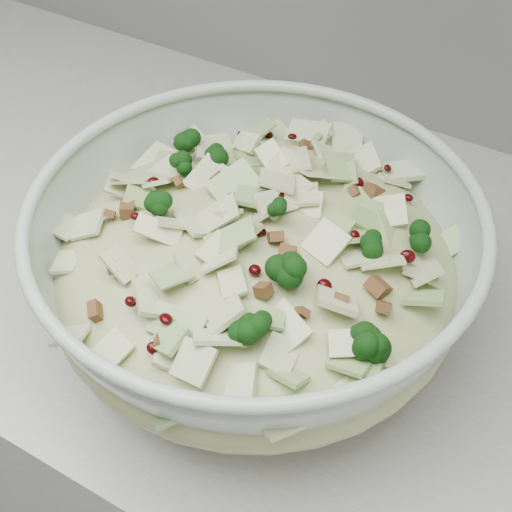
{
  "coord_description": "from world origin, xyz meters",
  "views": [
    {
      "loc": [
        0.48,
        1.25,
        1.41
      ],
      "look_at": [
        0.28,
        1.59,
        1.01
      ],
      "focal_mm": 50.0,
      "sensor_mm": 36.0,
      "label": 1
    }
  ],
  "objects": [
    {
      "name": "counter",
      "position": [
        0.0,
        1.7,
        0.45
      ],
      "size": [
        3.6,
        0.6,
        0.9
      ],
      "primitive_type": "cube",
      "color": "beige",
      "rests_on": "floor"
    },
    {
      "name": "mixing_bowl",
      "position": [
        0.27,
        1.6,
        0.98
      ],
      "size": [
        0.39,
        0.39,
        0.15
      ],
      "rotation": [
        0.0,
        0.0,
        0.07
      ],
      "color": "#AEBFAE",
      "rests_on": "counter"
    },
    {
      "name": "salad",
      "position": [
        0.27,
        1.6,
        1.0
      ],
      "size": [
        0.42,
        0.42,
        0.15
      ],
      "rotation": [
        0.0,
        0.0,
        0.27
      ],
      "color": "#B2B67C",
      "rests_on": "mixing_bowl"
    }
  ]
}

